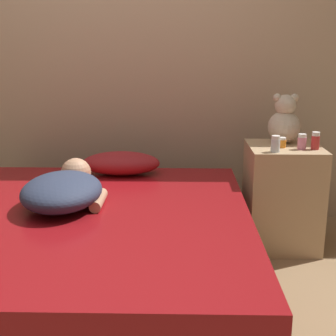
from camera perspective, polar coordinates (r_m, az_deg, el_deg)
ground_plane at (r=2.60m, az=-9.04°, el=-14.88°), size 12.00×12.00×0.00m
wall_back at (r=3.44m, az=-6.36°, el=15.15°), size 8.00×0.06×2.60m
bed at (r=2.50m, az=-9.25°, el=-10.42°), size 1.66×1.83×0.45m
nightstand at (r=3.10m, az=13.69°, el=-3.37°), size 0.45×0.46×0.66m
pillow at (r=3.07m, az=-5.73°, el=0.59°), size 0.51×0.27×0.15m
person_lying at (r=2.54m, az=-12.49°, el=-2.49°), size 0.42×0.70×0.18m
teddy_bear at (r=3.09m, az=14.00°, el=5.51°), size 0.21×0.21×0.32m
bottle_orange at (r=2.96m, az=13.71°, el=3.03°), size 0.05×0.05×0.06m
bottle_pink at (r=2.94m, az=16.01°, el=3.09°), size 0.05×0.05×0.09m
bottle_clear at (r=2.83m, az=12.97°, el=2.86°), size 0.05×0.05×0.10m
bottle_red at (r=2.96m, az=17.53°, el=3.17°), size 0.05×0.05×0.11m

